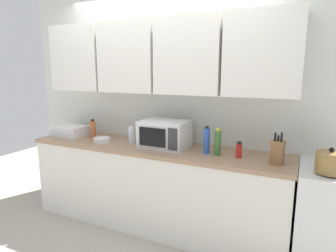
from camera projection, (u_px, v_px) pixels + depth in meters
The scene contains 12 objects.
wall_back_with_cabinets at pixel (163, 80), 3.10m from camera, with size 3.68×0.38×2.60m.
counter_run at pixel (154, 186), 3.11m from camera, with size 2.81×0.63×0.90m.
kettle at pixel (330, 162), 2.18m from camera, with size 0.21×0.21×0.20m.
microwave at pixel (165, 134), 2.95m from camera, with size 0.48×0.37×0.28m.
dish_rack at pixel (71, 131), 3.50m from camera, with size 0.38×0.30×0.12m, color silver.
knife_block at pixel (277, 152), 2.43m from camera, with size 0.12×0.13×0.28m.
bottle_green_oil at pixel (218, 143), 2.67m from camera, with size 0.06×0.06×0.26m.
bottle_spice_jar at pixel (93, 129), 3.42m from camera, with size 0.07×0.07×0.22m.
bottle_red_sauce at pixel (239, 150), 2.60m from camera, with size 0.05×0.05×0.15m.
bottle_blue_cleaner at pixel (207, 140), 2.73m from camera, with size 0.06×0.06×0.27m.
bottle_clear_tall at pixel (132, 135), 3.13m from camera, with size 0.08×0.08×0.19m.
bowl_ceramic_small at pixel (102, 140), 3.19m from camera, with size 0.19×0.19×0.05m, color silver.
Camera 1 is at (1.40, -2.88, 1.68)m, focal length 30.57 mm.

